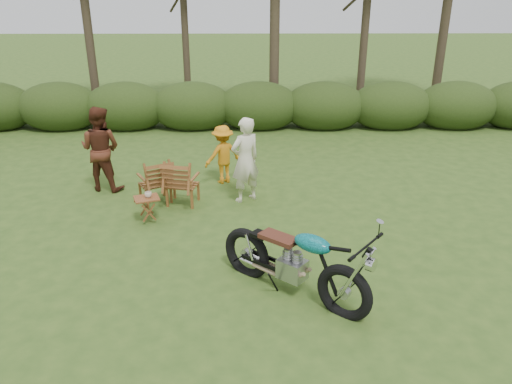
{
  "coord_description": "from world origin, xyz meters",
  "views": [
    {
      "loc": [
        -0.27,
        -5.89,
        4.07
      ],
      "look_at": [
        -0.17,
        1.68,
        0.9
      ],
      "focal_mm": 35.0,
      "sensor_mm": 36.0,
      "label": 1
    }
  ],
  "objects_px": {
    "lawn_chair_right": "(184,203)",
    "child": "(224,182)",
    "motorcycle": "(292,292)",
    "side_table": "(148,209)",
    "lawn_chair_left": "(156,202)",
    "adult_b": "(106,189)",
    "adult_a": "(246,200)",
    "cup": "(148,195)"
  },
  "relations": [
    {
      "from": "lawn_chair_right",
      "to": "child",
      "type": "relative_size",
      "value": 0.73
    },
    {
      "from": "motorcycle",
      "to": "side_table",
      "type": "bearing_deg",
      "value": 175.96
    },
    {
      "from": "motorcycle",
      "to": "lawn_chair_right",
      "type": "height_order",
      "value": "motorcycle"
    },
    {
      "from": "side_table",
      "to": "child",
      "type": "xyz_separation_m",
      "value": [
        1.3,
        1.94,
        -0.23
      ]
    },
    {
      "from": "lawn_chair_left",
      "to": "adult_b",
      "type": "relative_size",
      "value": 0.51
    },
    {
      "from": "motorcycle",
      "to": "lawn_chair_right",
      "type": "distance_m",
      "value": 3.68
    },
    {
      "from": "child",
      "to": "lawn_chair_left",
      "type": "bearing_deg",
      "value": 8.09
    },
    {
      "from": "adult_a",
      "to": "cup",
      "type": "bearing_deg",
      "value": -5.5
    },
    {
      "from": "lawn_chair_right",
      "to": "child",
      "type": "bearing_deg",
      "value": -111.64
    },
    {
      "from": "adult_a",
      "to": "side_table",
      "type": "bearing_deg",
      "value": -5.51
    },
    {
      "from": "side_table",
      "to": "child",
      "type": "distance_m",
      "value": 2.35
    },
    {
      "from": "lawn_chair_left",
      "to": "adult_b",
      "type": "bearing_deg",
      "value": -59.78
    },
    {
      "from": "lawn_chair_left",
      "to": "adult_b",
      "type": "distance_m",
      "value": 1.4
    },
    {
      "from": "adult_a",
      "to": "child",
      "type": "height_order",
      "value": "adult_a"
    },
    {
      "from": "adult_b",
      "to": "child",
      "type": "xyz_separation_m",
      "value": [
        2.52,
        0.35,
        0.0
      ]
    },
    {
      "from": "adult_a",
      "to": "adult_b",
      "type": "height_order",
      "value": "adult_b"
    },
    {
      "from": "cup",
      "to": "adult_a",
      "type": "xyz_separation_m",
      "value": [
        1.76,
        0.92,
        -0.52
      ]
    },
    {
      "from": "motorcycle",
      "to": "lawn_chair_left",
      "type": "bearing_deg",
      "value": 166.98
    },
    {
      "from": "child",
      "to": "lawn_chair_right",
      "type": "bearing_deg",
      "value": 26.11
    },
    {
      "from": "child",
      "to": "adult_a",
      "type": "bearing_deg",
      "value": 85.37
    },
    {
      "from": "adult_a",
      "to": "child",
      "type": "distance_m",
      "value": 1.12
    },
    {
      "from": "adult_b",
      "to": "child",
      "type": "height_order",
      "value": "adult_b"
    },
    {
      "from": "lawn_chair_left",
      "to": "child",
      "type": "xyz_separation_m",
      "value": [
        1.31,
        1.06,
        0.0
      ]
    },
    {
      "from": "cup",
      "to": "adult_b",
      "type": "height_order",
      "value": "adult_b"
    },
    {
      "from": "lawn_chair_right",
      "to": "child",
      "type": "xyz_separation_m",
      "value": [
        0.75,
        1.15,
        0.0
      ]
    },
    {
      "from": "child",
      "to": "cup",
      "type": "bearing_deg",
      "value": 25.81
    },
    {
      "from": "adult_a",
      "to": "child",
      "type": "xyz_separation_m",
      "value": [
        -0.5,
        1.01,
        0.0
      ]
    },
    {
      "from": "cup",
      "to": "child",
      "type": "xyz_separation_m",
      "value": [
        1.27,
        1.92,
        -0.52
      ]
    },
    {
      "from": "lawn_chair_right",
      "to": "lawn_chair_left",
      "type": "bearing_deg",
      "value": 2.23
    },
    {
      "from": "adult_b",
      "to": "child",
      "type": "bearing_deg",
      "value": -158.44
    },
    {
      "from": "lawn_chair_right",
      "to": "cup",
      "type": "bearing_deg",
      "value": 67.63
    },
    {
      "from": "lawn_chair_left",
      "to": "cup",
      "type": "relative_size",
      "value": 7.15
    },
    {
      "from": "cup",
      "to": "lawn_chair_right",
      "type": "bearing_deg",
      "value": 56.16
    },
    {
      "from": "lawn_chair_right",
      "to": "side_table",
      "type": "bearing_deg",
      "value": 66.59
    },
    {
      "from": "child",
      "to": "adult_b",
      "type": "bearing_deg",
      "value": -22.91
    },
    {
      "from": "lawn_chair_right",
      "to": "child",
      "type": "height_order",
      "value": "child"
    },
    {
      "from": "lawn_chair_right",
      "to": "cup",
      "type": "relative_size",
      "value": 7.32
    },
    {
      "from": "cup",
      "to": "lawn_chair_left",
      "type": "bearing_deg",
      "value": 92.76
    },
    {
      "from": "lawn_chair_left",
      "to": "adult_a",
      "type": "height_order",
      "value": "adult_a"
    },
    {
      "from": "lawn_chair_right",
      "to": "adult_a",
      "type": "relative_size",
      "value": 0.54
    },
    {
      "from": "lawn_chair_left",
      "to": "child",
      "type": "relative_size",
      "value": 0.71
    },
    {
      "from": "lawn_chair_right",
      "to": "adult_b",
      "type": "xyz_separation_m",
      "value": [
        -1.77,
        0.8,
        0.0
      ]
    }
  ]
}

